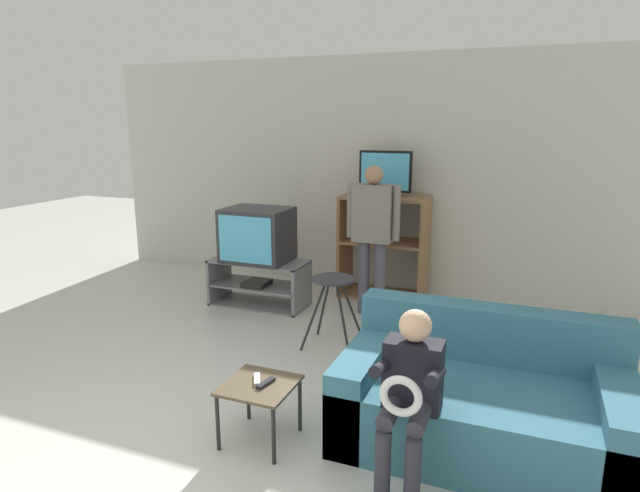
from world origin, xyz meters
The scene contains 12 objects.
wall_back centered at (0.00, 4.20, 1.30)m, with size 6.40×0.06×2.60m.
tv_stand centered at (-0.73, 3.11, 0.24)m, with size 1.01×0.46×0.48m.
television_main centered at (-0.73, 3.11, 0.75)m, with size 0.66×0.53×0.55m.
media_shelf centered at (0.40, 3.88, 0.57)m, with size 0.92×0.49×1.12m.
television_flat centered at (0.40, 3.88, 1.34)m, with size 0.57×0.20×0.47m.
folding_stool centered at (0.36, 2.40, 0.50)m, with size 0.46×0.40×0.61m.
snack_table centered at (0.44, 0.92, 0.32)m, with size 0.41×0.41×0.37m.
remote_control_black centered at (0.48, 0.93, 0.38)m, with size 0.04×0.14×0.02m, color #232328.
remote_control_white centered at (0.41, 0.95, 0.38)m, with size 0.04×0.14×0.02m, color silver.
couch centered at (1.67, 1.38, 0.26)m, with size 1.63×0.92×0.76m.
person_standing_adult centered at (0.44, 3.29, 0.89)m, with size 0.53×0.20×1.48m.
person_seated_child centered at (1.35, 0.86, 0.56)m, with size 0.33×0.43×0.95m.
Camera 1 is at (1.84, -1.64, 1.89)m, focal length 30.00 mm.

